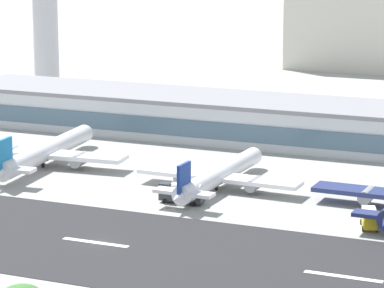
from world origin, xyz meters
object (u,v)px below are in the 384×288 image
at_px(control_tower, 45,0).
at_px(service_box_truck_1, 369,218).
at_px(airliner_navy_tail_gate_1, 217,176).
at_px(service_fuel_truck_0, 182,193).
at_px(airliner_blue_tail_gate_0, 43,153).
at_px(terminal_building, 287,122).

bearing_deg(control_tower, service_box_truck_1, -37.85).
xyz_separation_m(airliner_navy_tail_gate_1, service_box_truck_1, (33.61, -13.26, -0.98)).
bearing_deg(control_tower, service_fuel_truck_0, -47.37).
relative_size(service_fuel_truck_0, service_box_truck_1, 1.32).
distance_m(airliner_blue_tail_gate_0, service_box_truck_1, 77.03).
bearing_deg(service_fuel_truck_0, airliner_blue_tail_gate_0, -21.65).
bearing_deg(airliner_blue_tail_gate_0, airliner_navy_tail_gate_1, -99.64).
bearing_deg(terminal_building, service_fuel_truck_0, -91.41).
height_order(terminal_building, service_fuel_truck_0, terminal_building).
xyz_separation_m(airliner_blue_tail_gate_0, airliner_navy_tail_gate_1, (41.63, -3.21, -0.31)).
bearing_deg(airliner_navy_tail_gate_1, terminal_building, 2.83).
relative_size(airliner_navy_tail_gate_1, service_box_truck_1, 6.46).
distance_m(terminal_building, control_tower, 95.84).
bearing_deg(airliner_blue_tail_gate_0, service_fuel_truck_0, -115.87).
xyz_separation_m(terminal_building, service_fuel_truck_0, (-1.46, -59.19, -3.03)).
bearing_deg(terminal_building, airliner_navy_tail_gate_1, -88.74).
xyz_separation_m(service_fuel_truck_0, service_box_truck_1, (36.12, -1.73, -0.24)).
xyz_separation_m(terminal_building, airliner_navy_tail_gate_1, (1.05, -47.66, -2.29)).
distance_m(airliner_navy_tail_gate_1, service_box_truck_1, 36.14).
bearing_deg(service_fuel_truck_0, control_tower, -48.38).
bearing_deg(airliner_navy_tail_gate_1, airliner_blue_tail_gate_0, 87.15).
bearing_deg(service_box_truck_1, terminal_building, -168.74).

